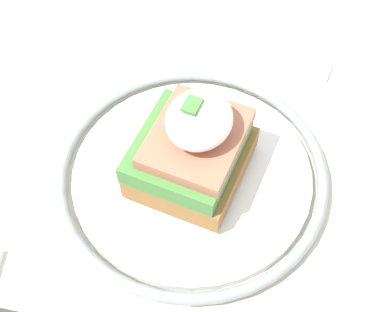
% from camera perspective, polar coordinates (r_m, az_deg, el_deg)
% --- Properties ---
extents(dining_table, '(0.93, 0.69, 0.77)m').
position_cam_1_polar(dining_table, '(0.61, 2.91, -7.52)').
color(dining_table, beige).
rests_on(dining_table, ground_plane).
extents(plate, '(0.24, 0.24, 0.02)m').
position_cam_1_polar(plate, '(0.47, 0.00, -1.90)').
color(plate, white).
rests_on(plate, dining_table).
extents(sandwich, '(0.10, 0.09, 0.09)m').
position_cam_1_polar(sandwich, '(0.43, 0.07, 0.96)').
color(sandwich, olive).
rests_on(sandwich, plate).
extents(fork, '(0.02, 0.16, 0.00)m').
position_cam_1_polar(fork, '(0.57, 7.68, 10.74)').
color(fork, silver).
rests_on(fork, dining_table).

